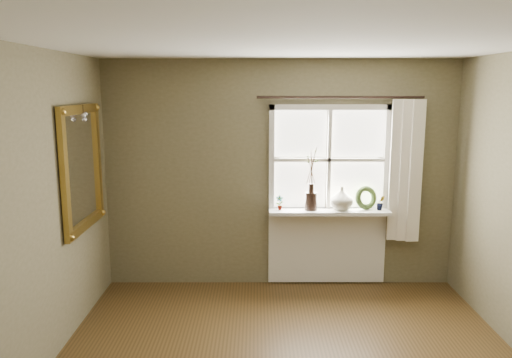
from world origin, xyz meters
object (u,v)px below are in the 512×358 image
at_px(wreath, 366,200).
at_px(gilt_mirror, 82,167).
at_px(cream_vase, 342,198).
at_px(dark_jug, 311,201).

distance_m(wreath, gilt_mirror, 3.07).
bearing_deg(cream_vase, dark_jug, 180.00).
bearing_deg(dark_jug, wreath, 3.64).
bearing_deg(dark_jug, gilt_mirror, -162.80).
bearing_deg(cream_vase, gilt_mirror, -164.93).
height_order(dark_jug, cream_vase, cream_vase).
height_order(cream_vase, gilt_mirror, gilt_mirror).
relative_size(dark_jug, cream_vase, 0.77).
height_order(cream_vase, wreath, cream_vase).
height_order(dark_jug, wreath, wreath).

